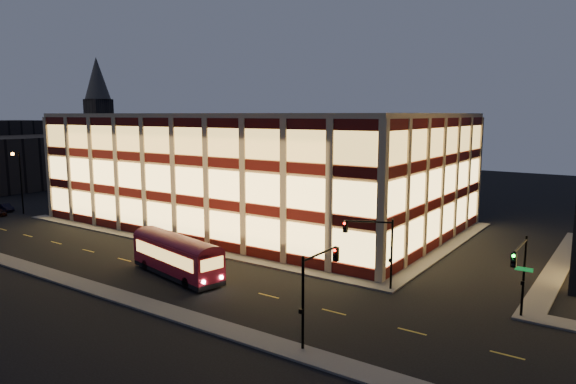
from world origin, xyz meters
The scene contains 15 objects.
ground centered at (0.00, 0.00, 0.00)m, with size 200.00×200.00×0.00m, color black.
sidewalk_office_south centered at (-3.00, 1.00, 0.07)m, with size 54.00×2.00×0.15m, color #514F4C.
sidewalk_office_east centered at (23.00, 17.00, 0.07)m, with size 2.00×30.00×0.15m, color #514F4C.
sidewalk_tower_west centered at (34.00, 17.00, 0.07)m, with size 2.00×30.00×0.15m, color #514F4C.
sidewalk_near centered at (0.00, -13.00, 0.07)m, with size 100.00×2.00×0.15m, color #514F4C.
office_building centered at (-2.91, 16.91, 7.25)m, with size 50.45×30.45×14.50m.
bg_building_a centered at (-62.00, 18.00, 5.00)m, with size 18.00×28.00×10.00m, color #2D2621.
church_tower centered at (-70.00, 40.00, 9.00)m, with size 5.00×5.00×18.00m, color #2D2621.
church_spire centered at (-70.00, 40.00, 23.00)m, with size 6.00×6.00×10.00m, color #4C473F.
traffic_signal_far centered at (22.21, 0.24, 4.11)m, with size 3.79×1.87×6.00m.
traffic_signal_right centered at (33.50, -0.62, 4.10)m, with size 1.20×4.37×6.00m.
traffic_signal_near centered at (23.50, -11.03, 4.13)m, with size 0.32×4.45×6.00m.
street_lamp_a centered at (-34.00, 0.82, 5.47)m, with size 0.44×1.22×9.02m.
trolley_bus centered at (6.17, -6.58, 2.06)m, with size 11.32×5.00×3.72m.
parked_car_1 centered at (-38.07, 0.50, 0.57)m, with size 1.20×3.43×1.13m, color black.
Camera 1 is at (39.68, -37.45, 14.40)m, focal length 32.00 mm.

